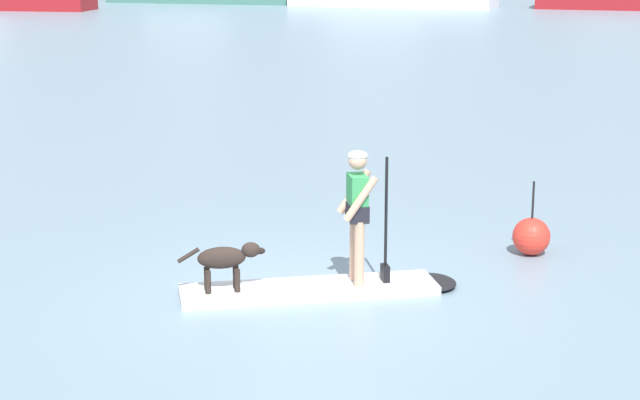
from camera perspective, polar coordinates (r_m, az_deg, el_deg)
The scene contains 5 objects.
ground_plane at distance 12.78m, azimuth -0.59°, elevation -4.99°, with size 400.00×400.00×0.00m, color gray.
paddleboard at distance 12.80m, azimuth 0.41°, elevation -4.72°, with size 3.38×1.70×0.10m.
person_paddler at distance 12.59m, azimuth 2.07°, elevation -0.40°, with size 0.67×0.58×1.61m.
dog at distance 12.51m, azimuth -5.03°, elevation -3.15°, with size 1.00×0.41×0.57m.
marker_buoy at distance 14.50m, azimuth 11.18°, elevation -1.91°, with size 0.50×0.50×1.00m.
Camera 1 is at (1.72, -11.97, 4.13)m, focal length 60.15 mm.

